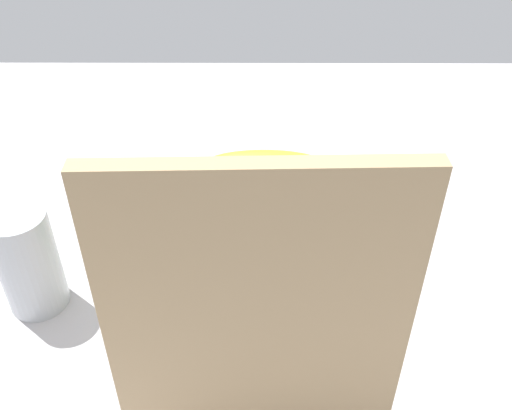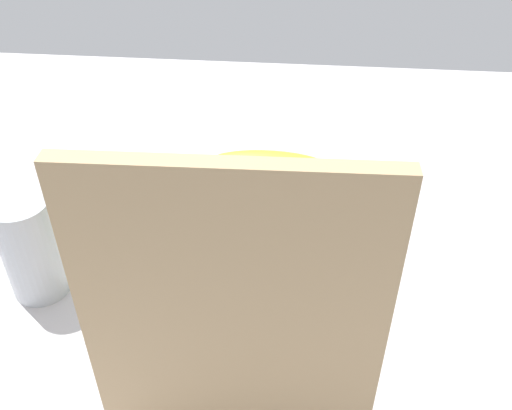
# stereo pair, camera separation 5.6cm
# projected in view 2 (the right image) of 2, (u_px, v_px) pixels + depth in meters

# --- Properties ---
(ground_plane) EXTENTS (1.80, 1.40, 0.03)m
(ground_plane) POSITION_uv_depth(u_px,v_px,m) (259.00, 264.00, 0.87)
(ground_plane) COLOR #B6B3B5
(fruit_bowl) EXTENTS (0.26, 0.26, 0.06)m
(fruit_bowl) POSITION_uv_depth(u_px,v_px,m) (256.00, 242.00, 0.85)
(fruit_bowl) COLOR #509760
(fruit_bowl) RESTS_ON ground_plane
(orange_front_left) EXTENTS (0.07, 0.07, 0.07)m
(orange_front_left) POSITION_uv_depth(u_px,v_px,m) (234.00, 235.00, 0.76)
(orange_front_left) COLOR orange
(orange_front_left) RESTS_ON fruit_bowl
(orange_front_right) EXTENTS (0.07, 0.07, 0.07)m
(orange_front_right) POSITION_uv_depth(u_px,v_px,m) (284.00, 226.00, 0.77)
(orange_front_right) COLOR orange
(orange_front_right) RESTS_ON fruit_bowl
(orange_center) EXTENTS (0.07, 0.07, 0.07)m
(orange_center) POSITION_uv_depth(u_px,v_px,m) (298.00, 202.00, 0.81)
(orange_center) COLOR orange
(orange_center) RESTS_ON fruit_bowl
(orange_back_left) EXTENTS (0.07, 0.07, 0.07)m
(orange_back_left) POSITION_uv_depth(u_px,v_px,m) (270.00, 180.00, 0.86)
(orange_back_left) COLOR orange
(orange_back_left) RESTS_ON fruit_bowl
(orange_back_right) EXTENTS (0.07, 0.07, 0.07)m
(orange_back_right) POSITION_uv_depth(u_px,v_px,m) (234.00, 193.00, 0.83)
(orange_back_right) COLOR orange
(orange_back_right) RESTS_ON fruit_bowl
(orange_top_stack) EXTENTS (0.07, 0.07, 0.07)m
(orange_top_stack) POSITION_uv_depth(u_px,v_px,m) (206.00, 215.00, 0.79)
(orange_top_stack) COLOR orange
(orange_top_stack) RESTS_ON fruit_bowl
(banana_bunch) EXTENTS (0.18, 0.15, 0.11)m
(banana_bunch) POSITION_uv_depth(u_px,v_px,m) (267.00, 185.00, 0.82)
(banana_bunch) COLOR yellow
(banana_bunch) RESTS_ON fruit_bowl
(cutting_board) EXTENTS (0.28, 0.03, 0.36)m
(cutting_board) POSITION_uv_depth(u_px,v_px,m) (232.00, 326.00, 0.53)
(cutting_board) COLOR tan
(cutting_board) RESTS_ON ground_plane
(thermos_tumbler) EXTENTS (0.08, 0.08, 0.15)m
(thermos_tumbler) POSITION_uv_depth(u_px,v_px,m) (31.00, 248.00, 0.77)
(thermos_tumbler) COLOR #B0B5BC
(thermos_tumbler) RESTS_ON ground_plane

